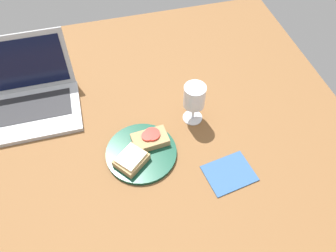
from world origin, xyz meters
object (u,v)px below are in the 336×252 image
(sandwich_with_cheese, at_px, (131,159))
(wine_glass, at_px, (194,98))
(sandwich_with_tomato, at_px, (150,139))
(laptop, at_px, (29,97))
(plate, at_px, (141,153))
(napkin, at_px, (229,173))

(sandwich_with_cheese, relative_size, wine_glass, 0.79)
(sandwich_with_cheese, distance_m, wine_glass, 0.28)
(sandwich_with_cheese, height_order, sandwich_with_tomato, sandwich_with_cheese)
(sandwich_with_cheese, xyz_separation_m, laptop, (-0.30, 0.33, 0.02))
(plate, relative_size, laptop, 0.69)
(plate, bearing_deg, wine_glass, 26.39)
(wine_glass, height_order, laptop, laptop)
(plate, bearing_deg, sandwich_with_tomato, 40.51)
(plate, height_order, sandwich_with_cheese, sandwich_with_cheese)
(sandwich_with_cheese, height_order, napkin, sandwich_with_cheese)
(wine_glass, bearing_deg, laptop, 159.70)
(plate, xyz_separation_m, wine_glass, (0.20, 0.10, 0.10))
(laptop, bearing_deg, sandwich_with_tomato, -35.75)
(plate, distance_m, laptop, 0.45)
(plate, height_order, sandwich_with_tomato, sandwich_with_tomato)
(plate, relative_size, sandwich_with_tomato, 1.90)
(sandwich_with_cheese, relative_size, laptop, 0.36)
(sandwich_with_tomato, height_order, napkin, sandwich_with_tomato)
(plate, distance_m, napkin, 0.28)
(napkin, bearing_deg, plate, 150.70)
(laptop, relative_size, napkin, 2.27)
(laptop, xyz_separation_m, napkin, (0.58, -0.43, -0.04))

